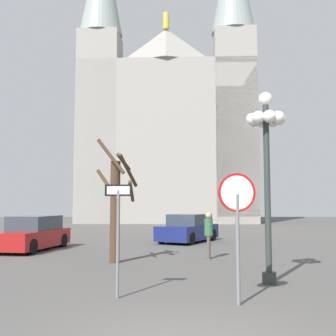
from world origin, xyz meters
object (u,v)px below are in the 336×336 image
(one_way_arrow_sign, at_px, (116,227))
(pedestrian_walking, at_px, (207,230))
(bare_tree, at_px, (114,205))
(parked_car_far_navy, at_px, (187,229))
(parked_car_near_red, at_px, (31,234))
(cathedral, at_px, (166,122))
(stop_sign, at_px, (236,211))
(street_lamp, at_px, (265,147))

(one_way_arrow_sign, distance_m, pedestrian_walking, 6.96)
(pedestrian_walking, bearing_deg, bare_tree, -162.43)
(pedestrian_walking, bearing_deg, parked_car_far_navy, 93.49)
(parked_car_near_red, relative_size, pedestrian_walking, 2.67)
(cathedral, xyz_separation_m, stop_sign, (1.50, -37.94, -9.55))
(one_way_arrow_sign, relative_size, parked_car_far_navy, 0.54)
(street_lamp, bearing_deg, stop_sign, -117.66)
(parked_car_far_navy, bearing_deg, street_lamp, -82.70)
(cathedral, xyz_separation_m, street_lamp, (2.67, -35.71, -7.89))
(bare_tree, bearing_deg, street_lamp, -40.23)
(one_way_arrow_sign, relative_size, street_lamp, 0.49)
(bare_tree, height_order, parked_car_far_navy, bare_tree)
(bare_tree, bearing_deg, stop_sign, -61.39)
(stop_sign, xyz_separation_m, pedestrian_walking, (0.09, 7.05, -0.84))
(street_lamp, bearing_deg, bare_tree, 139.77)
(stop_sign, distance_m, street_lamp, 3.02)
(cathedral, height_order, stop_sign, cathedral)
(one_way_arrow_sign, bearing_deg, street_lamp, 23.51)
(parked_car_far_navy, bearing_deg, parked_car_near_red, -151.14)
(parked_car_near_red, xyz_separation_m, pedestrian_walking, (7.54, -2.93, 0.35))
(one_way_arrow_sign, bearing_deg, pedestrian_walking, 67.75)
(parked_car_near_red, bearing_deg, street_lamp, -41.93)
(cathedral, bearing_deg, one_way_arrow_sign, -91.59)
(pedestrian_walking, bearing_deg, cathedral, 92.95)
(one_way_arrow_sign, relative_size, pedestrian_walking, 1.43)
(stop_sign, xyz_separation_m, one_way_arrow_sign, (-2.53, 0.62, -0.34))
(parked_car_near_red, distance_m, parked_car_far_navy, 8.13)
(bare_tree, height_order, pedestrian_walking, bare_tree)
(bare_tree, relative_size, parked_car_far_navy, 0.94)
(parked_car_far_navy, relative_size, pedestrian_walking, 2.64)
(stop_sign, relative_size, parked_car_near_red, 0.58)
(one_way_arrow_sign, height_order, pedestrian_walking, one_way_arrow_sign)
(parked_car_near_red, distance_m, pedestrian_walking, 8.10)
(parked_car_near_red, xyz_separation_m, parked_car_far_navy, (7.12, 3.93, -0.00))
(street_lamp, bearing_deg, one_way_arrow_sign, -156.49)
(bare_tree, xyz_separation_m, pedestrian_walking, (3.36, 1.06, -0.97))
(stop_sign, xyz_separation_m, street_lamp, (1.17, 2.23, 1.66))
(one_way_arrow_sign, bearing_deg, parked_car_far_navy, 80.55)
(stop_sign, relative_size, street_lamp, 0.53)
(street_lamp, height_order, parked_car_near_red, street_lamp)
(cathedral, bearing_deg, parked_car_near_red, -102.01)
(street_lamp, height_order, parked_car_far_navy, street_lamp)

